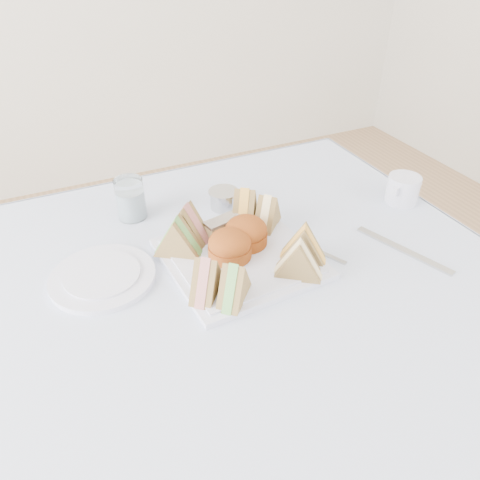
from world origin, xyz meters
name	(u,v)px	position (x,y,z in m)	size (l,w,h in m)	color
table	(249,413)	(0.00, 0.00, 0.37)	(0.90, 0.90, 0.74)	brown
tablecloth	(251,289)	(0.00, 0.00, 0.74)	(1.02, 1.02, 0.01)	#AFC0E7
serving_plate	(240,258)	(0.02, 0.08, 0.75)	(0.27, 0.27, 0.01)	silver
sandwich_fl_a	(207,276)	(-0.08, 0.01, 0.80)	(0.09, 0.04, 0.08)	#998049
sandwich_fl_b	(234,281)	(-0.04, -0.02, 0.80)	(0.08, 0.04, 0.07)	#998049
sandwich_fr_a	(304,243)	(0.12, 0.02, 0.80)	(0.09, 0.04, 0.08)	#998049
sandwich_fr_b	(299,258)	(0.09, -0.02, 0.80)	(0.09, 0.04, 0.08)	#998049
sandwich_bl_a	(177,236)	(-0.09, 0.14, 0.80)	(0.09, 0.04, 0.08)	#998049
sandwich_bl_b	(187,222)	(-0.05, 0.18, 0.80)	(0.09, 0.04, 0.08)	#998049
sandwich_br_a	(267,211)	(0.11, 0.15, 0.80)	(0.08, 0.04, 0.07)	#998049
sandwich_br_b	(245,206)	(0.08, 0.18, 0.80)	(0.09, 0.04, 0.08)	#998049
scone_left	(230,246)	(0.00, 0.08, 0.79)	(0.08, 0.08, 0.06)	brown
scone_right	(246,232)	(0.04, 0.11, 0.79)	(0.09, 0.09, 0.06)	brown
pastry_slice	(223,227)	(0.02, 0.16, 0.78)	(0.08, 0.03, 0.04)	#BFB189
side_plate	(103,277)	(-0.24, 0.14, 0.75)	(0.19, 0.19, 0.01)	silver
water_glass	(130,199)	(-0.13, 0.33, 0.79)	(0.06, 0.06, 0.09)	white
tea_strainer	(224,200)	(0.07, 0.28, 0.77)	(0.07, 0.07, 0.04)	#B8B8B8
knife	(403,250)	(0.33, -0.03, 0.75)	(0.02, 0.21, 0.00)	#B8B8B8
fork	(310,247)	(0.16, 0.06, 0.75)	(0.01, 0.17, 0.00)	#B8B8B8
creamer_jug	(403,189)	(0.45, 0.13, 0.78)	(0.07, 0.07, 0.07)	silver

